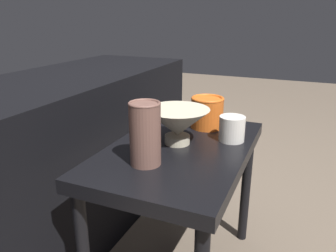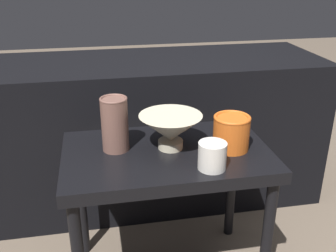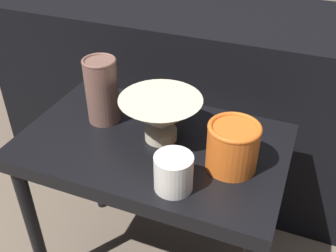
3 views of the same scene
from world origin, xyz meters
name	(u,v)px [view 1 (image 1 of 3)]	position (x,y,z in m)	size (l,w,h in m)	color
table	(180,165)	(0.00, 0.00, 0.43)	(0.65, 0.41, 0.50)	black
couch_backdrop	(50,165)	(0.00, 0.54, 0.33)	(1.56, 0.50, 0.66)	black
bowl	(177,123)	(0.02, 0.02, 0.56)	(0.20, 0.20, 0.11)	beige
vase_textured_left	(145,133)	(-0.16, 0.04, 0.59)	(0.09, 0.09, 0.17)	brown
vase_colorful_right	(207,112)	(0.20, -0.02, 0.56)	(0.12, 0.12, 0.11)	orange
cup	(232,129)	(0.11, -0.14, 0.54)	(0.08, 0.08, 0.08)	silver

